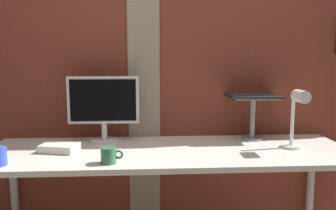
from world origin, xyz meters
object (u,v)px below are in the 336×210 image
object	(u,v)px
monitor	(104,104)
desk_lamp	(297,113)
coffee_mug	(109,155)
laptop	(250,86)

from	to	relation	value
monitor	desk_lamp	size ratio (longest dim) A/B	1.26
monitor	coffee_mug	bearing A→B (deg)	-79.90
laptop	desk_lamp	world-z (taller)	laptop
laptop	coffee_mug	bearing A→B (deg)	-149.06
laptop	desk_lamp	bearing A→B (deg)	-63.78
desk_lamp	monitor	bearing A→B (deg)	166.61
laptop	desk_lamp	distance (m)	0.41
desk_lamp	coffee_mug	xyz separation A→B (m)	(-1.05, -0.18, -0.18)
monitor	desk_lamp	world-z (taller)	monitor
monitor	laptop	xyz separation A→B (m)	(0.96, 0.08, 0.10)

